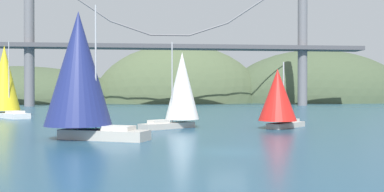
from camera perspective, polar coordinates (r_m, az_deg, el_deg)
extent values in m
plane|color=navy|center=(28.19, 4.83, -7.52)|extent=(360.00, 360.00, 0.00)
ellipsoid|color=#425138|center=(170.07, -22.42, -0.89)|extent=(83.45, 44.00, 27.55)
ellipsoid|color=#4C5B3D|center=(162.83, -1.80, -0.91)|extent=(65.37, 44.00, 44.92)
ellipsoid|color=#425138|center=(175.01, 16.48, -0.83)|extent=(75.34, 44.00, 41.68)
cylinder|color=slate|center=(128.54, -21.15, 8.36)|extent=(2.80, 2.80, 43.28)
cylinder|color=slate|center=(131.53, 14.72, 8.20)|extent=(2.80, 2.80, 43.28)
cube|color=#47474C|center=(123.29, -3.00, 6.63)|extent=(115.31, 6.00, 1.20)
cylinder|color=slate|center=(126.11, -13.56, 11.55)|extent=(11.61, 0.50, 7.97)
cylinder|color=slate|center=(124.05, -8.30, 9.08)|extent=(11.49, 0.50, 4.25)
cylinder|color=slate|center=(123.71, -3.00, 8.23)|extent=(11.33, 0.50, 0.50)
cylinder|color=slate|center=(124.94, 2.26, 9.03)|extent=(11.49, 0.50, 4.25)
cylinder|color=slate|center=(127.86, 7.41, 11.40)|extent=(11.61, 0.50, 7.97)
cube|color=black|center=(63.43, -14.74, -2.77)|extent=(4.08, 6.85, 0.70)
cube|color=beige|center=(64.57, -14.95, -2.24)|extent=(2.08, 2.48, 0.36)
cylinder|color=#B2B2B7|center=(62.69, -14.63, 1.21)|extent=(0.14, 0.14, 8.10)
cone|color=teal|center=(61.26, -14.37, 0.99)|extent=(6.27, 6.27, 6.98)
cube|color=white|center=(71.01, -23.26, -2.42)|extent=(7.34, 8.18, 0.77)
cube|color=beige|center=(69.57, -22.81, -2.01)|extent=(3.24, 3.34, 0.36)
cylinder|color=#B2B2B7|center=(71.75, -23.52, 2.36)|extent=(0.14, 0.14, 11.11)
cone|color=yellow|center=(73.48, -24.03, 2.24)|extent=(6.68, 6.68, 10.34)
cube|color=#B7B2A8|center=(35.84, -11.83, -5.15)|extent=(7.82, 4.99, 0.83)
cube|color=beige|center=(35.13, -9.89, -4.29)|extent=(2.88, 2.49, 0.36)
cylinder|color=#B2B2B7|center=(36.11, -12.89, 3.80)|extent=(0.14, 0.14, 10.39)
cone|color=navy|center=(36.98, -15.11, 3.63)|extent=(7.43, 7.43, 9.68)
cube|color=#B7B2A8|center=(46.02, -3.35, -4.02)|extent=(6.33, 5.34, 0.62)
cube|color=beige|center=(45.25, -4.52, -3.48)|extent=(2.48, 2.32, 0.36)
cylinder|color=#B2B2B7|center=(46.31, -2.71, 1.86)|extent=(0.14, 0.14, 8.84)
cone|color=white|center=(47.23, -1.35, 1.40)|extent=(5.33, 5.33, 7.52)
cube|color=#B7B2A8|center=(48.29, 12.61, -3.85)|extent=(5.42, 5.23, 0.57)
cube|color=beige|center=(49.20, 13.22, -3.23)|extent=(2.21, 2.18, 0.36)
cylinder|color=#B2B2B7|center=(47.64, 12.28, 0.49)|extent=(0.14, 0.14, 6.73)
cone|color=red|center=(46.50, 11.49, 0.15)|extent=(5.84, 5.84, 5.58)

